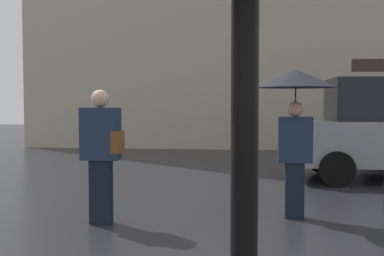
% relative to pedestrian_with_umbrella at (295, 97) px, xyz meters
% --- Properties ---
extents(pedestrian_with_umbrella, '(1.07, 1.07, 1.97)m').
position_rel_pedestrian_with_umbrella_xyz_m(pedestrian_with_umbrella, '(0.00, 0.00, 0.00)').
color(pedestrian_with_umbrella, black).
rests_on(pedestrian_with_umbrella, ground).
extents(pedestrian_with_bag, '(0.52, 0.24, 1.70)m').
position_rel_pedestrian_with_umbrella_xyz_m(pedestrian_with_bag, '(-2.45, -0.58, -0.65)').
color(pedestrian_with_bag, black).
rests_on(pedestrian_with_bag, ground).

